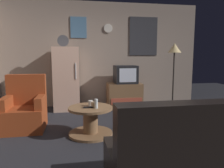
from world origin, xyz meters
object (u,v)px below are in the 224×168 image
crt_tv (125,74)px  mug_ceramic_white (91,103)px  couch (196,158)px  coffee_table (91,121)px  armchair (25,110)px  wine_glass (96,104)px  book_stack (147,105)px  tv_stand (124,95)px  fridge (67,79)px  standing_lamp (174,53)px  mug_ceramic_tan (93,105)px  remote_control (88,107)px

crt_tv → mug_ceramic_white: (-0.99, -1.66, -0.32)m
couch → mug_ceramic_white: bearing=118.4°
coffee_table → armchair: (-1.12, 0.49, 0.10)m
wine_glass → book_stack: size_ratio=0.74×
tv_stand → fridge: bearing=177.7°
fridge → mug_ceramic_white: bearing=-75.3°
standing_lamp → mug_ceramic_white: standing_lamp is taller
coffee_table → mug_ceramic_tan: 0.29m
mug_ceramic_white → couch: (0.91, -1.67, -0.20)m
tv_stand → remote_control: (-1.01, -1.80, 0.17)m
crt_tv → book_stack: 0.95m
mug_ceramic_tan → coffee_table: bearing=138.1°
crt_tv → couch: crt_tv is taller
tv_stand → mug_ceramic_tan: tv_stand is taller
couch → coffee_table: bearing=119.7°
mug_ceramic_white → couch: couch is taller
tv_stand → remote_control: tv_stand is taller
mug_ceramic_tan → wine_glass: bearing=-58.6°
mug_ceramic_white → remote_control: mug_ceramic_white is taller
couch → crt_tv: bearing=88.6°
armchair → book_stack: 2.89m
armchair → wine_glass: bearing=-26.3°
crt_tv → couch: (-0.08, -3.34, -0.53)m
mug_ceramic_tan → remote_control: (-0.09, -0.03, -0.03)m
coffee_table → couch: couch is taller
wine_glass → remote_control: bearing=163.0°
coffee_table → mug_ceramic_white: bearing=83.4°
fridge → mug_ceramic_white: fridge is taller
fridge → tv_stand: bearing=-2.3°
crt_tv → mug_ceramic_white: 1.96m
fridge → couch: size_ratio=1.04×
standing_lamp → armchair: 3.50m
standing_lamp → wine_glass: size_ratio=10.60×
mug_ceramic_white → armchair: size_ratio=0.09×
tv_stand → standing_lamp: bearing=-16.8°
coffee_table → mug_ceramic_tan: size_ratio=8.00×
remote_control → armchair: (-1.08, 0.56, -0.14)m
fridge → crt_tv: size_ratio=3.28×
mug_ceramic_tan → standing_lamp: bearing=34.8°
crt_tv → wine_glass: bearing=-116.4°
fridge → couch: 3.68m
coffee_table → tv_stand: bearing=60.8°
standing_lamp → remote_control: bearing=-145.8°
armchair → couch: bearing=-45.8°
crt_tv → armchair: (-2.12, -1.24, -0.50)m
crt_tv → remote_control: bearing=-119.9°
wine_glass → couch: 1.73m
wine_glass → remote_control: size_ratio=1.00×
mug_ceramic_tan → remote_control: mug_ceramic_tan is taller
mug_ceramic_tan → armchair: size_ratio=0.09×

